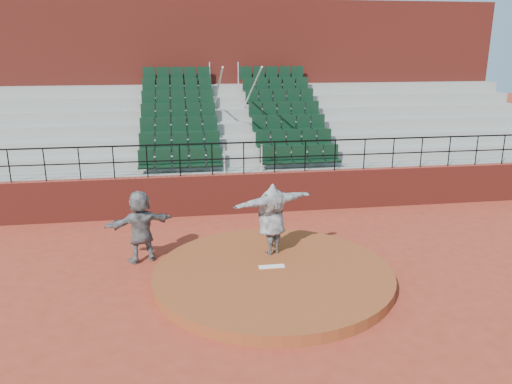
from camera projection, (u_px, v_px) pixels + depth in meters
The scene contains 9 objects.
ground at pixel (273, 280), 11.52m from camera, with size 90.00×90.00×0.00m, color #993422.
pitchers_mound at pixel (273, 275), 11.48m from camera, with size 5.50×5.50×0.25m, color brown.
pitching_rubber at pixel (272, 266), 11.59m from camera, with size 0.60×0.15×0.03m, color white.
boundary_wall at pixel (244, 193), 16.08m from camera, with size 24.00×0.30×1.30m, color maroon.
wall_railing at pixel (244, 151), 15.70m from camera, with size 24.04×0.05×1.03m.
seating_deck at pixel (231, 148), 19.33m from camera, with size 24.00×5.97×4.63m.
press_box_facade at pixel (221, 85), 22.49m from camera, with size 24.00×3.00×7.10m, color maroon.
pitcher at pixel (272, 219), 12.16m from camera, with size 2.20×0.60×1.79m, color black.
fielder at pixel (141, 226), 12.31m from camera, with size 1.70×0.54×1.83m, color black.
Camera 1 is at (-2.02, -10.32, 5.14)m, focal length 35.00 mm.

